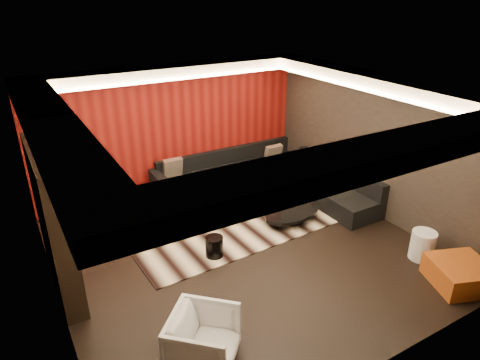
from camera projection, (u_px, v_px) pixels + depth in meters
floor at (243, 250)px, 7.52m from camera, size 6.00×6.00×0.02m
ceiling at (243, 91)px, 6.35m from camera, size 6.00×6.00×0.02m
wall_back at (172, 129)px, 9.30m from camera, size 6.00×0.02×2.80m
wall_left at (44, 225)px, 5.55m from camera, size 0.02×6.00×2.80m
wall_right at (375, 146)px, 8.32m from camera, size 0.02×6.00×2.80m
red_feature_wall at (173, 129)px, 9.27m from camera, size 5.98×0.05×2.78m
soffit_back at (174, 71)px, 8.53m from camera, size 6.00×0.60×0.22m
soffit_front at (380, 155)px, 4.28m from camera, size 6.00×0.60×0.22m
soffit_left at (51, 126)px, 5.16m from camera, size 0.60×4.80×0.22m
soffit_right at (372, 81)px, 7.65m from camera, size 0.60×4.80×0.22m
cove_back at (181, 78)px, 8.30m from camera, size 4.80×0.08×0.04m
cove_front at (355, 153)px, 4.59m from camera, size 4.80×0.08×0.04m
cove_left at (81, 129)px, 5.36m from camera, size 0.08×4.80×0.04m
cove_right at (358, 88)px, 7.53m from camera, size 0.08×4.80×0.04m
tv_surround at (54, 222)px, 6.22m from camera, size 0.30×2.00×2.20m
tv_screen at (61, 198)px, 6.15m from camera, size 0.04×1.30×0.80m
tv_shelf at (70, 242)px, 6.46m from camera, size 0.04×1.60×0.04m
rug at (220, 215)px, 8.64m from camera, size 4.12×3.17×0.02m
coffee_table at (292, 215)px, 8.39m from camera, size 1.50×1.50×0.22m
drum_stool at (214, 246)px, 7.26m from camera, size 0.38×0.38×0.36m
striped_pouf at (157, 195)px, 9.08m from camera, size 0.72×0.72×0.35m
white_side_table at (423, 245)px, 7.20m from camera, size 0.45×0.45×0.51m
orange_ottoman at (460, 274)px, 6.59m from camera, size 1.07×1.07×0.37m
armchair at (203, 340)px, 5.12m from camera, size 1.10×1.10×0.72m
sectional_sofa at (266, 179)px, 9.67m from camera, size 3.65×3.50×0.75m
throw_pillows at (253, 161)px, 9.67m from camera, size 3.02×1.66×0.50m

